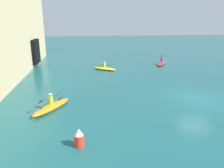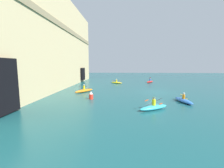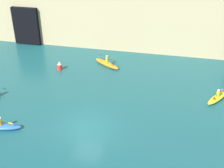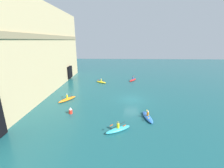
% 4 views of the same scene
% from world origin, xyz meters
% --- Properties ---
extents(ground_plane, '(120.00, 120.00, 0.00)m').
position_xyz_m(ground_plane, '(0.00, 0.00, 0.00)').
color(ground_plane, '#195156').
extents(kayak_yellow, '(2.32, 2.96, 1.04)m').
position_xyz_m(kayak_yellow, '(10.64, 6.62, 0.22)').
color(kayak_yellow, yellow).
rests_on(kayak_yellow, ground).
extents(kayak_orange, '(3.39, 2.61, 1.20)m').
position_xyz_m(kayak_orange, '(-0.93, 11.37, 0.25)').
color(kayak_orange, orange).
rests_on(kayak_orange, ground).
extents(kayak_blue, '(3.36, 1.37, 1.09)m').
position_xyz_m(kayak_blue, '(-6.72, -1.52, 0.23)').
color(kayak_blue, blue).
rests_on(kayak_blue, ground).
extents(marker_buoy, '(0.51, 0.51, 0.99)m').
position_xyz_m(marker_buoy, '(-5.74, 9.29, 0.46)').
color(marker_buoy, red).
rests_on(marker_buoy, ground).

